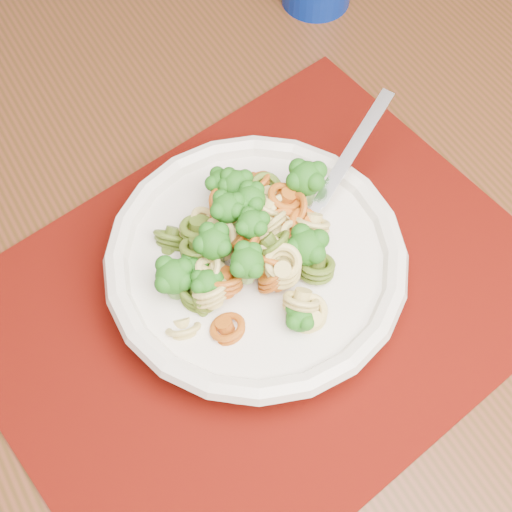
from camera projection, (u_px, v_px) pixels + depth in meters
dining_table at (192, 325)px, 0.68m from camera, size 1.54×1.08×0.74m
placemat at (262, 299)px, 0.59m from camera, size 0.45×0.36×0.00m
pasta_bowl at (256, 263)px, 0.57m from camera, size 0.24×0.24×0.05m
pasta_broccoli_heap at (256, 252)px, 0.55m from camera, size 0.21×0.21×0.06m
fork at (302, 231)px, 0.57m from camera, size 0.18×0.08×0.08m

